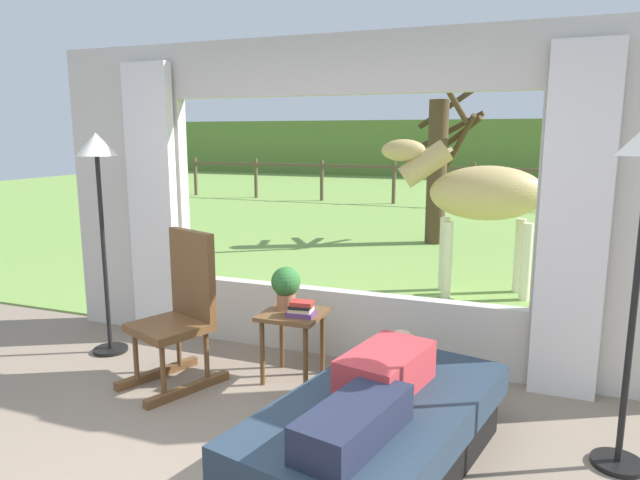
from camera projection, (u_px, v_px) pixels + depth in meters
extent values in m
cube|color=beige|center=(132.00, 193.00, 5.19)|extent=(1.15, 0.12, 2.55)
cube|color=beige|center=(628.00, 215.00, 3.78)|extent=(1.15, 0.12, 2.55)
cube|color=beige|center=(340.00, 323.00, 4.67)|extent=(2.90, 0.12, 0.55)
cube|color=beige|center=(342.00, 64.00, 4.29)|extent=(2.90, 0.12, 0.45)
cube|color=silver|center=(153.00, 204.00, 4.96)|extent=(0.44, 0.10, 2.40)
cube|color=silver|center=(573.00, 226.00, 3.78)|extent=(0.44, 0.10, 2.40)
cube|color=#759E47|center=(475.00, 204.00, 14.74)|extent=(36.00, 21.68, 0.02)
cube|color=olive|center=(501.00, 149.00, 23.56)|extent=(36.00, 2.00, 2.40)
cube|color=black|center=(378.00, 451.00, 3.06)|extent=(1.16, 1.71, 0.24)
cube|color=#233342|center=(378.00, 415.00, 3.02)|extent=(1.26, 1.86, 0.18)
cube|color=#B23338|center=(386.00, 370.00, 3.12)|extent=(0.47, 0.66, 0.22)
cube|color=#1E2338|center=(354.00, 423.00, 2.58)|extent=(0.42, 0.73, 0.18)
sphere|color=tan|center=(401.00, 346.00, 3.47)|extent=(0.20, 0.20, 0.20)
cube|color=brown|center=(170.00, 327.00, 4.07)|extent=(0.63, 0.63, 0.06)
cube|color=brown|center=(193.00, 276.00, 4.16)|extent=(0.47, 0.24, 0.68)
cube|color=brown|center=(158.00, 373.00, 4.28)|extent=(0.31, 0.65, 0.06)
cube|color=brown|center=(188.00, 389.00, 4.01)|extent=(0.31, 0.65, 0.06)
cylinder|color=brown|center=(136.00, 355.00, 4.10)|extent=(0.04, 0.04, 0.38)
cylinder|color=brown|center=(163.00, 369.00, 3.86)|extent=(0.04, 0.04, 0.38)
cylinder|color=brown|center=(179.00, 342.00, 4.36)|extent=(0.04, 0.04, 0.38)
cylinder|color=brown|center=(207.00, 354.00, 4.11)|extent=(0.04, 0.04, 0.38)
cube|color=brown|center=(293.00, 314.00, 4.16)|extent=(0.44, 0.44, 0.03)
cylinder|color=brown|center=(262.00, 353.00, 4.11)|extent=(0.04, 0.04, 0.49)
cylinder|color=brown|center=(306.00, 359.00, 3.99)|extent=(0.04, 0.04, 0.49)
cylinder|color=brown|center=(282.00, 337.00, 4.42)|extent=(0.04, 0.04, 0.49)
cylinder|color=brown|center=(323.00, 343.00, 4.30)|extent=(0.04, 0.04, 0.49)
cylinder|color=#9E6042|center=(286.00, 301.00, 4.23)|extent=(0.14, 0.14, 0.12)
sphere|color=#2D6B2D|center=(286.00, 282.00, 4.20)|extent=(0.22, 0.22, 0.22)
cube|color=#59336B|center=(301.00, 314.00, 4.07)|extent=(0.20, 0.15, 0.03)
cube|color=beige|center=(301.00, 309.00, 4.06)|extent=(0.18, 0.14, 0.03)
cube|color=black|center=(301.00, 306.00, 4.05)|extent=(0.17, 0.15, 0.02)
cube|color=#B22D28|center=(302.00, 303.00, 4.04)|extent=(0.17, 0.13, 0.03)
cylinder|color=black|center=(111.00, 350.00, 4.78)|extent=(0.28, 0.28, 0.03)
cylinder|color=black|center=(104.00, 257.00, 4.64)|extent=(0.04, 0.04, 1.64)
cone|color=white|center=(96.00, 144.00, 4.47)|extent=(0.32, 0.32, 0.18)
cylinder|color=black|center=(617.00, 463.00, 3.13)|extent=(0.28, 0.28, 0.03)
cylinder|color=black|center=(633.00, 319.00, 2.98)|extent=(0.04, 0.04, 1.70)
ellipsoid|color=tan|center=(487.00, 193.00, 6.20)|extent=(1.34, 0.85, 0.60)
cylinder|color=tan|center=(425.00, 164.00, 6.21)|extent=(0.65, 0.40, 0.53)
ellipsoid|color=tan|center=(403.00, 150.00, 6.21)|extent=(0.51, 0.31, 0.24)
cube|color=beige|center=(433.00, 162.00, 6.20)|extent=(0.43, 0.18, 0.32)
cylinder|color=beige|center=(543.00, 208.00, 6.16)|extent=(0.12, 0.12, 0.55)
cylinder|color=beige|center=(447.00, 260.00, 6.22)|extent=(0.11, 0.11, 0.85)
cylinder|color=beige|center=(444.00, 254.00, 6.53)|extent=(0.11, 0.11, 0.85)
cylinder|color=beige|center=(526.00, 262.00, 6.13)|extent=(0.11, 0.11, 0.85)
cylinder|color=beige|center=(519.00, 256.00, 6.44)|extent=(0.11, 0.11, 0.85)
cylinder|color=#4C3823|center=(437.00, 173.00, 9.24)|extent=(0.32, 0.32, 2.33)
cylinder|color=#47331E|center=(454.00, 139.00, 9.41)|extent=(0.96, 0.59, 0.74)
cylinder|color=#47331E|center=(446.00, 109.00, 9.38)|extent=(0.94, 0.22, 0.67)
cylinder|color=#47331E|center=(452.00, 97.00, 8.73)|extent=(0.53, 0.53, 0.79)
cylinder|color=#47331E|center=(459.00, 143.00, 9.29)|extent=(0.61, 0.69, 0.93)
cylinder|color=#47331E|center=(447.00, 133.00, 9.53)|extent=(1.23, 0.27, 0.71)
cylinder|color=brown|center=(196.00, 177.00, 16.79)|extent=(0.10, 0.10, 1.10)
cylinder|color=brown|center=(256.00, 178.00, 16.09)|extent=(0.10, 0.10, 1.10)
cylinder|color=brown|center=(322.00, 180.00, 15.39)|extent=(0.10, 0.10, 1.10)
cylinder|color=brown|center=(394.00, 183.00, 14.69)|extent=(0.10, 0.10, 1.10)
cylinder|color=brown|center=(473.00, 185.00, 13.99)|extent=(0.10, 0.10, 1.10)
cylinder|color=brown|center=(561.00, 188.00, 13.29)|extent=(0.10, 0.10, 1.10)
cube|color=brown|center=(474.00, 169.00, 13.92)|extent=(16.00, 0.06, 0.08)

